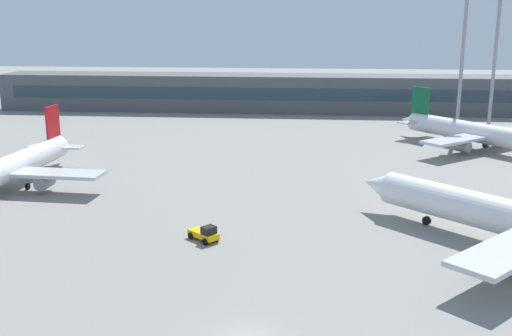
% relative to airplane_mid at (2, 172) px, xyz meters
% --- Properties ---
extents(ground_plane, '(400.00, 400.00, 0.00)m').
position_rel_airplane_mid_xyz_m(ground_plane, '(36.48, 4.92, -2.94)').
color(ground_plane, gray).
extents(terminal_building, '(146.03, 12.13, 9.00)m').
position_rel_airplane_mid_xyz_m(terminal_building, '(36.48, 76.14, 1.56)').
color(terminal_building, '#4C5156').
rests_on(terminal_building, ground_plane).
extents(airplane_mid, '(27.26, 39.06, 9.65)m').
position_rel_airplane_mid_xyz_m(airplane_mid, '(0.00, 0.00, 0.00)').
color(airplane_mid, white).
rests_on(airplane_mid, ground_plane).
extents(airplane_far, '(28.19, 32.65, 9.86)m').
position_rel_airplane_mid_xyz_m(airplane_far, '(71.91, 32.15, 0.06)').
color(airplane_far, white).
rests_on(airplane_far, ground_plane).
extents(baggage_tug_yellow, '(3.71, 3.48, 1.75)m').
position_rel_airplane_mid_xyz_m(baggage_tug_yellow, '(29.97, -15.14, -2.14)').
color(baggage_tug_yellow, '#F2B20C').
rests_on(baggage_tug_yellow, ground_plane).
extents(floodlight_tower_west, '(3.20, 0.80, 27.42)m').
position_rel_airplane_mid_xyz_m(floodlight_tower_west, '(77.38, 51.27, 12.81)').
color(floodlight_tower_west, gray).
rests_on(floodlight_tower_west, ground_plane).
extents(floodlight_tower_east, '(3.20, 0.80, 30.94)m').
position_rel_airplane_mid_xyz_m(floodlight_tower_east, '(70.74, 50.01, 14.62)').
color(floodlight_tower_east, gray).
rests_on(floodlight_tower_east, ground_plane).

